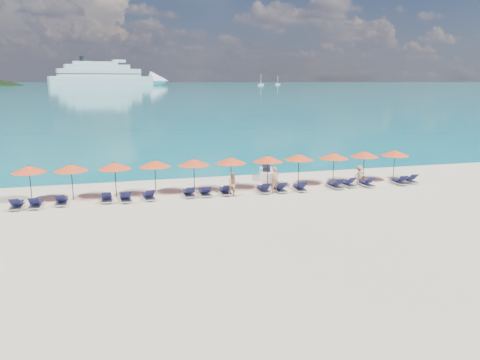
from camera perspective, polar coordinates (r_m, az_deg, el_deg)
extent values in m
plane|color=beige|center=(26.40, 1.69, -3.88)|extent=(1400.00, 1400.00, 0.00)
cube|color=#1FA9B2|center=(684.36, -14.67, 11.23)|extent=(1600.00, 1300.00, 0.01)
cube|color=white|center=(551.30, -16.48, 11.51)|extent=(112.47, 44.62, 10.07)
cone|color=white|center=(568.73, -9.79, 11.83)|extent=(26.58, 26.58, 22.16)
cube|color=white|center=(550.92, -16.75, 12.44)|extent=(90.20, 36.68, 8.06)
cube|color=white|center=(550.63, -17.00, 13.05)|extent=(70.32, 30.22, 5.04)
cube|color=white|center=(550.34, -17.24, 13.46)|extent=(48.06, 22.27, 3.52)
cube|color=black|center=(550.91, -16.74, 12.28)|extent=(91.33, 37.12, 0.91)
cube|color=black|center=(550.95, -16.76, 12.65)|extent=(89.08, 36.23, 0.91)
cylinder|color=black|center=(547.93, -18.73, 13.79)|extent=(4.43, 4.43, 5.54)
cube|color=white|center=(598.56, 4.61, 11.57)|extent=(6.07, 2.02, 1.62)
cylinder|color=white|center=(598.53, 4.62, 12.08)|extent=(0.36, 0.36, 10.11)
cube|color=white|center=(543.58, 2.56, 11.54)|extent=(6.65, 2.22, 1.77)
cylinder|color=white|center=(543.55, 2.56, 12.15)|extent=(0.40, 0.40, 11.09)
cube|color=white|center=(35.20, 3.22, 0.74)|extent=(1.69, 2.77, 0.60)
cube|color=black|center=(34.90, 3.23, 1.37)|extent=(0.83, 1.19, 0.38)
cylinder|color=black|center=(35.72, 3.20, 1.89)|extent=(0.59, 0.24, 0.07)
imported|color=tan|center=(30.64, 4.30, 0.02)|extent=(0.73, 0.59, 1.72)
imported|color=tan|center=(29.47, -0.80, -0.57)|extent=(0.82, 0.53, 1.59)
imported|color=tan|center=(33.90, 14.33, 0.58)|extent=(0.95, 0.51, 1.40)
cylinder|color=black|center=(30.99, -24.18, -0.44)|extent=(0.05, 0.05, 2.20)
cone|color=#F44B1F|center=(30.82, -24.33, 1.23)|extent=(2.10, 2.10, 0.42)
sphere|color=black|center=(30.78, -24.37, 1.63)|extent=(0.08, 0.08, 0.08)
cylinder|color=black|center=(30.51, -19.77, -0.27)|extent=(0.05, 0.05, 2.20)
cone|color=#F44B1F|center=(30.34, -19.90, 1.43)|extent=(2.10, 2.10, 0.42)
sphere|color=black|center=(30.30, -19.93, 1.84)|extent=(0.08, 0.08, 0.08)
cylinder|color=black|center=(30.38, -14.94, -0.01)|extent=(0.05, 0.05, 2.20)
cone|color=#F44B1F|center=(30.20, -15.03, 1.70)|extent=(2.10, 2.10, 0.42)
sphere|color=black|center=(30.16, -15.05, 2.11)|extent=(0.08, 0.08, 0.08)
cylinder|color=black|center=(30.58, -10.29, 0.29)|extent=(0.05, 0.05, 2.20)
cone|color=#F44B1F|center=(30.41, -10.36, 1.99)|extent=(2.10, 2.10, 0.42)
sphere|color=black|center=(30.37, -10.37, 2.40)|extent=(0.08, 0.08, 0.08)
cylinder|color=black|center=(30.74, -5.61, 0.49)|extent=(0.05, 0.05, 2.20)
cone|color=#F44B1F|center=(30.57, -5.65, 2.18)|extent=(2.10, 2.10, 0.42)
sphere|color=black|center=(30.53, -5.66, 2.59)|extent=(0.08, 0.08, 0.08)
cylinder|color=black|center=(31.28, -1.10, 0.75)|extent=(0.05, 0.05, 2.20)
cone|color=#F44B1F|center=(31.11, -1.11, 2.41)|extent=(2.10, 2.10, 0.42)
sphere|color=black|center=(31.07, -1.11, 2.81)|extent=(0.08, 0.08, 0.08)
cylinder|color=black|center=(31.96, 3.38, 0.98)|extent=(0.05, 0.05, 2.20)
cone|color=#F44B1F|center=(31.79, 3.40, 2.61)|extent=(2.10, 2.10, 0.42)
sphere|color=black|center=(31.76, 3.40, 3.00)|extent=(0.08, 0.08, 0.08)
cylinder|color=black|center=(32.89, 7.15, 1.23)|extent=(0.05, 0.05, 2.20)
cone|color=#F44B1F|center=(32.73, 7.19, 2.81)|extent=(2.10, 2.10, 0.42)
sphere|color=black|center=(32.69, 7.20, 3.19)|extent=(0.08, 0.08, 0.08)
cylinder|color=black|center=(33.81, 11.32, 1.38)|extent=(0.05, 0.05, 2.20)
cone|color=#F44B1F|center=(33.65, 11.39, 2.92)|extent=(2.10, 2.10, 0.42)
sphere|color=black|center=(33.62, 11.40, 3.29)|extent=(0.08, 0.08, 0.08)
cylinder|color=black|center=(35.08, 14.85, 1.60)|extent=(0.05, 0.05, 2.20)
cone|color=#F44B1F|center=(34.93, 14.93, 3.08)|extent=(2.10, 2.10, 0.42)
sphere|color=black|center=(34.90, 14.95, 3.44)|extent=(0.08, 0.08, 0.08)
cylinder|color=black|center=(36.21, 18.26, 1.72)|extent=(0.05, 0.05, 2.20)
cone|color=#F44B1F|center=(36.06, 18.36, 3.15)|extent=(2.10, 2.10, 0.42)
sphere|color=black|center=(36.03, 18.38, 3.50)|extent=(0.08, 0.08, 0.08)
cube|color=silver|center=(29.90, -25.52, -2.89)|extent=(0.62, 1.70, 0.06)
cube|color=#15173F|center=(30.10, -25.47, -2.48)|extent=(0.55, 1.10, 0.04)
cube|color=#15173F|center=(29.28, -25.78, -2.39)|extent=(0.55, 0.54, 0.43)
cube|color=silver|center=(29.70, -23.63, -2.82)|extent=(0.62, 1.70, 0.06)
cube|color=#15173F|center=(29.90, -23.59, -2.40)|extent=(0.55, 1.10, 0.04)
cube|color=#15173F|center=(29.07, -23.85, -2.31)|extent=(0.55, 0.54, 0.43)
cube|color=silver|center=(29.80, -20.89, -2.54)|extent=(0.63, 1.70, 0.06)
cube|color=#15173F|center=(30.01, -20.87, -2.12)|extent=(0.56, 1.10, 0.04)
cube|color=#15173F|center=(29.18, -21.05, -2.03)|extent=(0.55, 0.54, 0.43)
cube|color=silver|center=(29.64, -15.93, -2.27)|extent=(0.62, 1.70, 0.06)
cube|color=#15173F|center=(29.85, -15.94, -1.86)|extent=(0.55, 1.10, 0.04)
cube|color=#15173F|center=(29.01, -15.99, -1.75)|extent=(0.55, 0.54, 0.43)
cube|color=silver|center=(29.42, -13.77, -2.26)|extent=(0.73, 1.74, 0.06)
cube|color=#15173F|center=(29.62, -13.83, -1.85)|extent=(0.62, 1.13, 0.04)
cube|color=#15173F|center=(28.79, -13.71, -1.73)|extent=(0.58, 0.57, 0.43)
cube|color=silver|center=(29.58, -11.06, -2.06)|extent=(0.77, 1.75, 0.06)
cube|color=#15173F|center=(29.78, -11.16, -1.65)|extent=(0.65, 1.15, 0.04)
cube|color=#15173F|center=(28.95, -10.92, -1.53)|extent=(0.60, 0.58, 0.43)
cube|color=silver|center=(29.95, -6.27, -1.72)|extent=(0.67, 1.72, 0.06)
cube|color=#15173F|center=(30.15, -6.36, -1.32)|extent=(0.58, 1.12, 0.04)
cube|color=#15173F|center=(29.32, -6.09, -1.19)|extent=(0.57, 0.55, 0.43)
cube|color=silver|center=(30.05, -4.29, -1.64)|extent=(0.63, 1.70, 0.06)
cube|color=#15173F|center=(30.25, -4.39, -1.23)|extent=(0.56, 1.10, 0.04)
cube|color=#15173F|center=(29.43, -4.10, -1.11)|extent=(0.55, 0.54, 0.43)
cube|color=silver|center=(30.36, -1.79, -1.46)|extent=(0.68, 1.72, 0.06)
cube|color=#15173F|center=(30.56, -1.89, -1.06)|extent=(0.59, 1.12, 0.04)
cube|color=#15173F|center=(29.74, -1.59, -0.94)|extent=(0.57, 0.55, 0.43)
cube|color=silver|center=(30.85, 2.86, -1.25)|extent=(0.71, 1.73, 0.06)
cube|color=#15173F|center=(31.05, 2.75, -0.86)|extent=(0.61, 1.13, 0.04)
cube|color=#15173F|center=(30.24, 3.13, -0.73)|extent=(0.58, 0.57, 0.43)
cube|color=silver|center=(31.13, 4.76, -1.15)|extent=(0.68, 1.72, 0.06)
cube|color=#15173F|center=(31.32, 4.59, -0.77)|extent=(0.59, 1.12, 0.04)
cube|color=#15173F|center=(30.54, 5.15, -0.63)|extent=(0.57, 0.56, 0.43)
cube|color=silver|center=(31.55, 7.28, -1.03)|extent=(0.78, 1.75, 0.06)
cube|color=#15173F|center=(31.75, 7.16, -0.65)|extent=(0.65, 1.15, 0.04)
cube|color=#15173F|center=(30.95, 7.59, -0.52)|extent=(0.60, 0.59, 0.43)
cube|color=silver|center=(32.66, 11.44, -0.72)|extent=(0.69, 1.72, 0.06)
cube|color=#15173F|center=(32.84, 11.24, -0.36)|extent=(0.59, 1.12, 0.04)
cube|color=#15173F|center=(32.11, 11.93, -0.22)|extent=(0.57, 0.56, 0.43)
cube|color=silver|center=(33.37, 12.89, -0.51)|extent=(0.75, 1.74, 0.06)
cube|color=#15173F|center=(33.54, 12.68, -0.16)|extent=(0.63, 1.14, 0.04)
cube|color=#15173F|center=(32.83, 13.43, -0.01)|extent=(0.59, 0.58, 0.43)
cube|color=silver|center=(33.72, 15.07, -0.49)|extent=(0.69, 1.72, 0.06)
cube|color=#15173F|center=(33.90, 14.86, -0.14)|extent=(0.59, 1.12, 0.04)
cube|color=#15173F|center=(33.19, 15.61, 0.00)|extent=(0.57, 0.56, 0.43)
cube|color=silver|center=(35.08, 18.74, -0.24)|extent=(0.74, 1.74, 0.06)
cube|color=#15173F|center=(35.26, 18.56, 0.10)|extent=(0.62, 1.14, 0.04)
cube|color=#15173F|center=(34.53, 19.24, 0.23)|extent=(0.59, 0.57, 0.43)
cube|color=silver|center=(35.85, 19.88, -0.07)|extent=(0.76, 1.75, 0.06)
cube|color=#15173F|center=(36.03, 19.70, 0.27)|extent=(0.64, 1.14, 0.04)
cube|color=#15173F|center=(35.30, 20.37, 0.40)|extent=(0.59, 0.58, 0.43)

